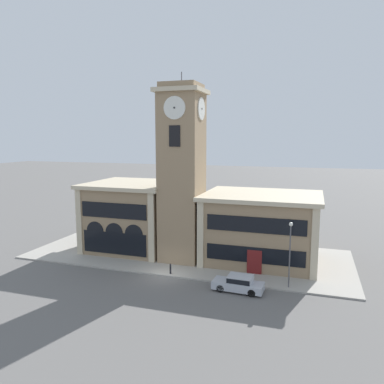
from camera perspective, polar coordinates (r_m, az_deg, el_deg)
The scene contains 8 objects.
ground_plane at distance 39.00m, azimuth -4.28°, elevation -12.72°, with size 300.00×300.00×0.00m, color #605E5B.
sidewalk_kerb at distance 45.53m, azimuth -0.68°, elevation -9.48°, with size 37.50×14.84×0.15m.
clock_tower at distance 41.76m, azimuth -1.54°, elevation 2.74°, with size 5.08×5.08×20.97m.
town_hall_left_wing at distance 47.88m, azimuth -8.99°, elevation -3.54°, with size 10.71×10.20×8.42m.
town_hall_right_wing at distance 43.22m, azimuth 10.52°, elevation -5.32°, with size 12.96×10.20×7.75m.
parked_car_near at distance 35.47m, azimuth 7.14°, elevation -13.61°, with size 4.73×2.09×1.48m.
street_lamp at distance 35.78m, azimuth 14.72°, elevation -7.88°, with size 0.36×0.36×6.19m.
bollard at distance 39.12m, azimuth -3.30°, elevation -11.60°, with size 0.18×0.18×1.06m.
Camera 1 is at (13.96, -33.63, 13.97)m, focal length 35.00 mm.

